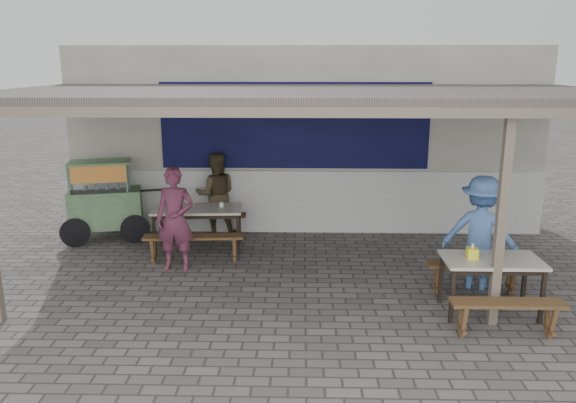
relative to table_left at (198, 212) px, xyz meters
The scene contains 17 objects.
ground 2.73m from the table_left, 45.11° to the right, with size 60.00×60.00×0.00m, color #66605C.
back_wall 2.73m from the table_left, 42.45° to the left, with size 9.00×1.28×3.50m.
warung_roof 2.94m from the table_left, 27.37° to the right, with size 9.00×4.21×2.81m.
table_left is the anchor object (origin of this frame).
bench_left_street 0.73m from the table_left, 86.11° to the right, with size 1.64×0.39×0.45m.
bench_left_wall 0.73m from the table_left, 93.89° to the left, with size 1.64×0.39×0.45m.
table_right 4.93m from the table_left, 30.14° to the right, with size 1.24×0.71×0.75m.
bench_right_street 5.30m from the table_left, 36.29° to the right, with size 1.34×0.28×0.45m.
bench_right_wall 4.65m from the table_left, 23.11° to the right, with size 1.34×0.28×0.45m.
vendor_cart 1.88m from the table_left, 164.17° to the left, with size 1.75×1.03×1.47m.
patron_street_side 0.99m from the table_left, 99.84° to the right, with size 0.60×0.39×1.64m, color #632B42.
patron_wall_side 0.90m from the table_left, 77.44° to the left, with size 0.76×0.59×1.57m, color #4F422B.
patron_right_table 4.66m from the table_left, 20.15° to the right, with size 1.07×0.62×1.66m, color #4F76B9.
tissue_box 4.70m from the table_left, 31.55° to the right, with size 0.14×0.14×0.14m, color yellow.
donation_box 4.97m from the table_left, 28.02° to the right, with size 0.16×0.10×0.10m, color #327140.
condiment_jar 0.43m from the table_left, 11.92° to the left, with size 0.07×0.07×0.08m, color white.
condiment_bowl 0.22m from the table_left, 148.59° to the left, with size 0.17×0.17×0.04m, color white.
Camera 1 is at (-0.05, -7.47, 3.20)m, focal length 35.00 mm.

